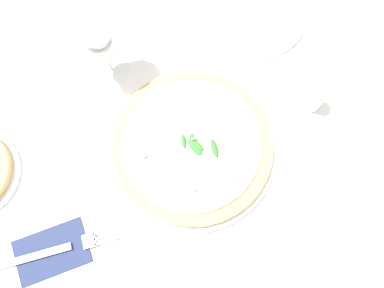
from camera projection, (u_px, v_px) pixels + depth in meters
ground_plane at (202, 148)px, 0.70m from camera, size 6.00×6.00×0.00m
pizza_arugula_main at (192, 146)px, 0.69m from camera, size 0.31×0.31×0.05m
wine_glass at (98, 40)px, 0.64m from camera, size 0.09×0.09×0.16m
napkin at (51, 252)px, 0.65m from camera, size 0.14×0.10×0.01m
fork at (55, 250)px, 0.64m from camera, size 0.21×0.07×0.00m
side_plate_white at (260, 15)px, 0.77m from camera, size 0.19×0.19×0.02m
shaker_pepper at (316, 98)px, 0.69m from camera, size 0.03×0.03×0.07m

